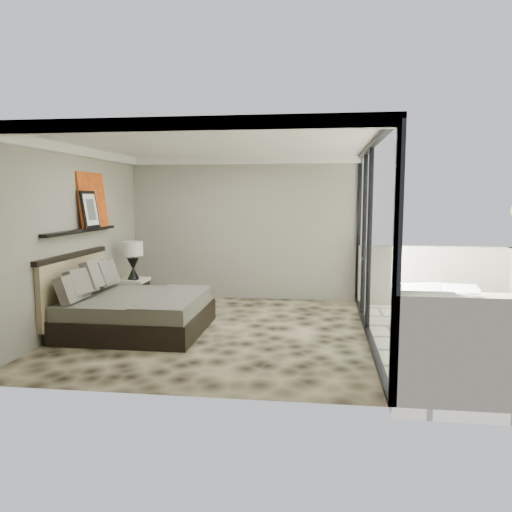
# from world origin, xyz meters

# --- Properties ---
(floor) EXTENTS (5.00, 5.00, 0.00)m
(floor) POSITION_xyz_m (0.00, 0.00, 0.00)
(floor) COLOR black
(floor) RESTS_ON ground
(ceiling) EXTENTS (4.50, 5.00, 0.02)m
(ceiling) POSITION_xyz_m (0.00, 0.00, 2.79)
(ceiling) COLOR silver
(ceiling) RESTS_ON back_wall
(back_wall) EXTENTS (4.50, 0.02, 2.80)m
(back_wall) POSITION_xyz_m (0.00, 2.49, 1.40)
(back_wall) COLOR gray
(back_wall) RESTS_ON floor
(left_wall) EXTENTS (0.02, 5.00, 2.80)m
(left_wall) POSITION_xyz_m (-2.24, 0.00, 1.40)
(left_wall) COLOR gray
(left_wall) RESTS_ON floor
(glass_wall) EXTENTS (0.08, 5.00, 2.80)m
(glass_wall) POSITION_xyz_m (2.25, 0.00, 1.40)
(glass_wall) COLOR white
(glass_wall) RESTS_ON floor
(terrace_slab) EXTENTS (3.00, 5.00, 0.12)m
(terrace_slab) POSITION_xyz_m (3.75, 0.00, -0.06)
(terrace_slab) COLOR beige
(terrace_slab) RESTS_ON ground
(picture_ledge) EXTENTS (0.12, 2.20, 0.05)m
(picture_ledge) POSITION_xyz_m (-2.18, 0.10, 1.50)
(picture_ledge) COLOR black
(picture_ledge) RESTS_ON left_wall
(bed) EXTENTS (2.04, 1.98, 1.13)m
(bed) POSITION_xyz_m (-1.30, -0.17, 0.33)
(bed) COLOR black
(bed) RESTS_ON floor
(nightstand) EXTENTS (0.64, 0.64, 0.54)m
(nightstand) POSITION_xyz_m (-1.92, 1.47, 0.27)
(nightstand) COLOR black
(nightstand) RESTS_ON floor
(table_lamp) EXTENTS (0.38, 0.38, 0.70)m
(table_lamp) POSITION_xyz_m (-1.88, 1.43, 0.97)
(table_lamp) COLOR black
(table_lamp) RESTS_ON nightstand
(abstract_canvas) EXTENTS (0.13, 0.90, 0.90)m
(abstract_canvas) POSITION_xyz_m (-2.19, 0.55, 1.97)
(abstract_canvas) COLOR #B51D0F
(abstract_canvas) RESTS_ON picture_ledge
(framed_print) EXTENTS (0.11, 0.50, 0.60)m
(framed_print) POSITION_xyz_m (-2.14, 0.32, 1.82)
(framed_print) COLOR black
(framed_print) RESTS_ON picture_ledge
(ottoman) EXTENTS (0.61, 0.61, 0.53)m
(ottoman) POSITION_xyz_m (3.89, 1.40, 0.27)
(ottoman) COLOR white
(ottoman) RESTS_ON terrace_slab
(lounger) EXTENTS (1.16, 1.72, 0.62)m
(lounger) POSITION_xyz_m (3.32, 0.43, 0.19)
(lounger) COLOR silver
(lounger) RESTS_ON terrace_slab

